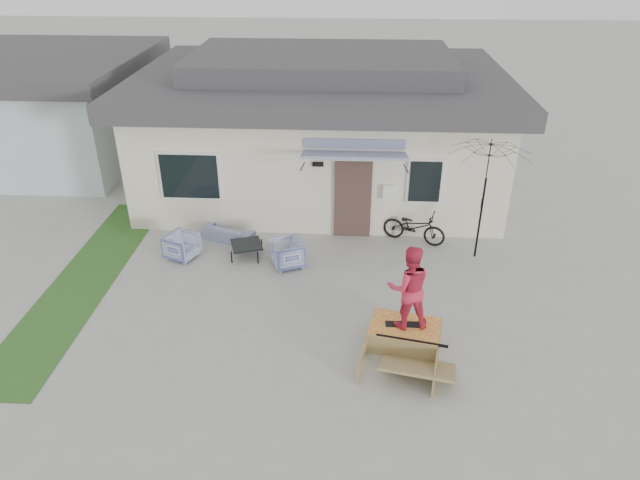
# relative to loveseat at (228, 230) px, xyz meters

# --- Properties ---
(ground) EXTENTS (90.00, 90.00, 0.00)m
(ground) POSITION_rel_loveseat_xyz_m (2.24, -4.06, -0.27)
(ground) COLOR #9C9C93
(ground) RESTS_ON ground
(grass_strip) EXTENTS (1.40, 8.00, 0.01)m
(grass_strip) POSITION_rel_loveseat_xyz_m (-2.96, -2.06, -0.27)
(grass_strip) COLOR #295520
(grass_strip) RESTS_ON ground
(house) EXTENTS (10.80, 8.49, 4.10)m
(house) POSITION_rel_loveseat_xyz_m (2.24, 3.93, 1.67)
(house) COLOR beige
(house) RESTS_ON ground
(neighbor_house) EXTENTS (8.60, 7.60, 3.50)m
(neighbor_house) POSITION_rel_loveseat_xyz_m (-8.26, 5.94, 1.52)
(neighbor_house) COLOR silver
(neighbor_house) RESTS_ON ground
(loveseat) EXTENTS (1.44, 0.85, 0.54)m
(loveseat) POSITION_rel_loveseat_xyz_m (0.00, 0.00, 0.00)
(loveseat) COLOR #3A498E
(loveseat) RESTS_ON ground
(armchair_left) EXTENTS (0.86, 0.88, 0.70)m
(armchair_left) POSITION_rel_loveseat_xyz_m (-0.94, -0.98, 0.08)
(armchair_left) COLOR #3A498E
(armchair_left) RESTS_ON ground
(armchair_right) EXTENTS (0.90, 0.92, 0.74)m
(armchair_right) POSITION_rel_loveseat_xyz_m (1.69, -1.22, 0.10)
(armchair_right) COLOR #3A498E
(armchair_right) RESTS_ON ground
(coffee_table) EXTENTS (0.91, 0.91, 0.36)m
(coffee_table) POSITION_rel_loveseat_xyz_m (0.64, -0.85, -0.09)
(coffee_table) COLOR black
(coffee_table) RESTS_ON ground
(bicycle) EXTENTS (1.74, 1.12, 1.05)m
(bicycle) POSITION_rel_loveseat_xyz_m (4.84, 0.16, 0.26)
(bicycle) COLOR black
(bicycle) RESTS_ON ground
(patio_umbrella) EXTENTS (2.12, 1.99, 2.20)m
(patio_umbrella) POSITION_rel_loveseat_xyz_m (6.32, -0.52, 1.48)
(patio_umbrella) COLOR black
(patio_umbrella) RESTS_ON ground
(skate_ramp) EXTENTS (1.68, 2.03, 0.45)m
(skate_ramp) POSITION_rel_loveseat_xyz_m (4.29, -4.09, -0.05)
(skate_ramp) COLOR olive
(skate_ramp) RESTS_ON ground
(skateboard) EXTENTS (0.78, 0.20, 0.05)m
(skateboard) POSITION_rel_loveseat_xyz_m (4.30, -4.05, 0.20)
(skateboard) COLOR black
(skateboard) RESTS_ON skate_ramp
(skater) EXTENTS (0.90, 0.74, 1.71)m
(skater) POSITION_rel_loveseat_xyz_m (4.30, -4.05, 1.08)
(skater) COLOR #D32B4A
(skater) RESTS_ON skateboard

